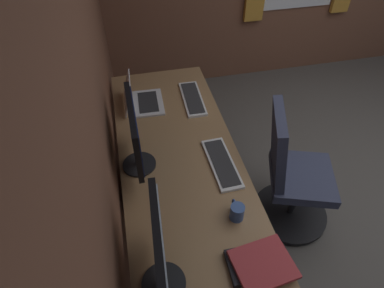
# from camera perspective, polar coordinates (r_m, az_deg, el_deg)

# --- Properties ---
(wall_back) EXTENTS (4.95, 0.10, 2.60)m
(wall_back) POSITION_cam_1_polar(r_m,az_deg,el_deg) (1.45, -17.69, 2.65)
(wall_back) COLOR brown
(wall_back) RESTS_ON ground
(desk) EXTENTS (2.24, 0.74, 0.73)m
(desk) POSITION_cam_1_polar(r_m,az_deg,el_deg) (2.01, -1.40, -5.94)
(desk) COLOR #936D47
(desk) RESTS_ON ground
(drawer_pedestal) EXTENTS (0.40, 0.51, 0.69)m
(drawer_pedestal) POSITION_cam_1_polar(r_m,az_deg,el_deg) (2.30, -2.26, -9.93)
(drawer_pedestal) COLOR #936D47
(drawer_pedestal) RESTS_ON ground
(monitor_primary) EXTENTS (0.48, 0.20, 0.44)m
(monitor_primary) POSITION_cam_1_polar(r_m,az_deg,el_deg) (1.85, -9.78, 1.65)
(monitor_primary) COLOR black
(monitor_primary) RESTS_ON desk
(monitor_secondary) EXTENTS (0.48, 0.20, 0.46)m
(monitor_secondary) POSITION_cam_1_polar(r_m,az_deg,el_deg) (1.38, -5.42, -18.67)
(monitor_secondary) COLOR black
(monitor_secondary) RESTS_ON desk
(laptop_leftmost) EXTENTS (0.32, 0.29, 0.21)m
(laptop_leftmost) POSITION_cam_1_polar(r_m,az_deg,el_deg) (2.44, -8.94, 7.67)
(laptop_leftmost) COLOR silver
(laptop_leftmost) RESTS_ON desk
(keyboard_main) EXTENTS (0.42, 0.15, 0.02)m
(keyboard_main) POSITION_cam_1_polar(r_m,az_deg,el_deg) (2.01, 5.14, -3.32)
(keyboard_main) COLOR silver
(keyboard_main) RESTS_ON desk
(keyboard_spare) EXTENTS (0.42, 0.15, 0.02)m
(keyboard_spare) POSITION_cam_1_polar(r_m,az_deg,el_deg) (2.48, 0.08, 7.83)
(keyboard_spare) COLOR silver
(keyboard_spare) RESTS_ON desk
(book_stack_near) EXTENTS (0.25, 0.30, 0.06)m
(book_stack_near) POSITION_cam_1_polar(r_m,az_deg,el_deg) (1.65, 11.53, -19.50)
(book_stack_near) COLOR black
(book_stack_near) RESTS_ON desk
(coffee_mug) EXTENTS (0.11, 0.07, 0.09)m
(coffee_mug) POSITION_cam_1_polar(r_m,az_deg,el_deg) (1.75, 7.72, -11.48)
(coffee_mug) COLOR #335193
(coffee_mug) RESTS_ON desk
(office_chair) EXTENTS (0.56, 0.60, 0.97)m
(office_chair) POSITION_cam_1_polar(r_m,az_deg,el_deg) (2.40, 16.65, -5.39)
(office_chair) COLOR #383D56
(office_chair) RESTS_ON ground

